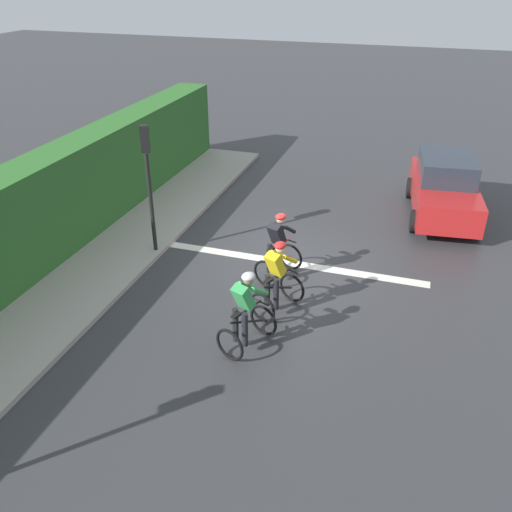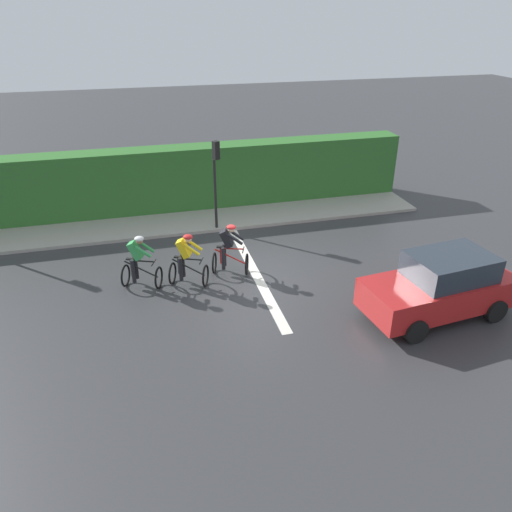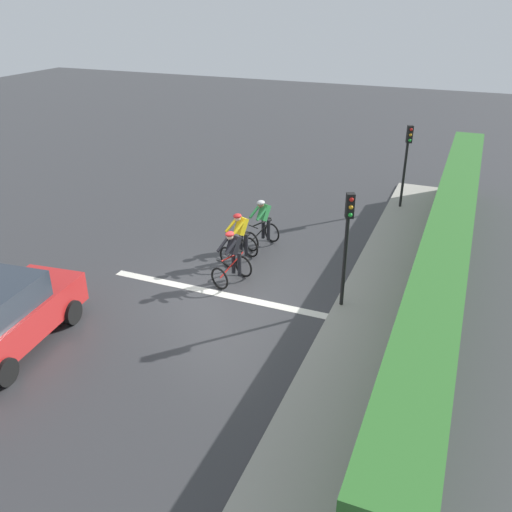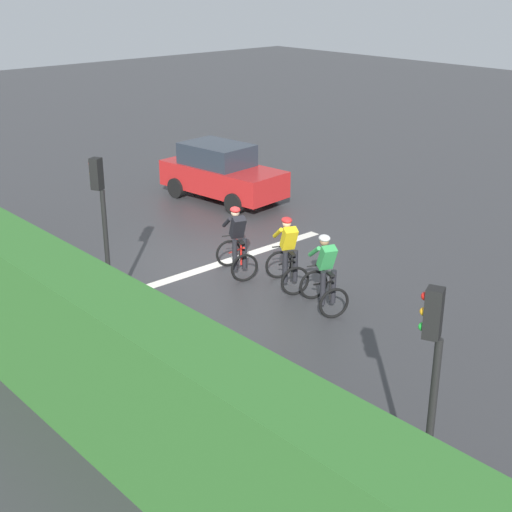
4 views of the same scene
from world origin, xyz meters
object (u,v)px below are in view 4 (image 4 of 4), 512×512
car_red (221,172)px  cyclist_lead (325,275)px  traffic_light_far_junction (431,373)px  cyclist_second (288,255)px  traffic_light_near_crossing (101,212)px  cyclist_mid (237,243)px

car_red → cyclist_lead: bearing=65.6°
cyclist_lead → traffic_light_far_junction: traffic_light_far_junction is taller
car_red → traffic_light_far_junction: bearing=60.6°
car_red → cyclist_second: bearing=62.7°
cyclist_second → car_red: bearing=-117.3°
cyclist_lead → traffic_light_near_crossing: 4.81m
cyclist_second → cyclist_mid: bearing=-75.1°
traffic_light_far_junction → cyclist_second: bearing=-121.4°
cyclist_second → traffic_light_far_junction: (4.04, 6.61, 1.43)m
traffic_light_near_crossing → traffic_light_far_junction: bearing=87.8°
traffic_light_near_crossing → traffic_light_far_junction: same height
car_red → traffic_light_near_crossing: bearing=34.0°
cyclist_mid → traffic_light_far_junction: 8.88m
traffic_light_near_crossing → cyclist_second: bearing=156.5°
cyclist_mid → cyclist_lead: bearing=92.8°
cyclist_mid → car_red: (-3.64, -5.00, 0.08)m
traffic_light_near_crossing → traffic_light_far_junction: (0.31, 8.23, 0.00)m
cyclist_mid → traffic_light_near_crossing: traffic_light_near_crossing is taller
cyclist_second → car_red: (-3.28, -6.35, 0.08)m
car_red → traffic_light_far_junction: traffic_light_far_junction is taller
car_red → traffic_light_near_crossing: traffic_light_near_crossing is taller
cyclist_second → traffic_light_far_junction: size_ratio=0.50×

